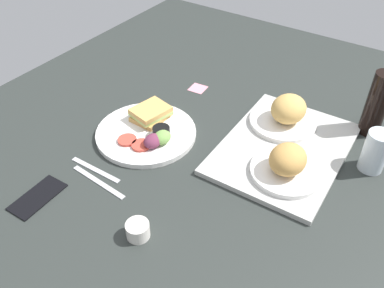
{
  "coord_description": "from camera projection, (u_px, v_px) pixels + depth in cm",
  "views": [
    {
      "loc": [
        75.22,
        51.9,
        78.04
      ],
      "look_at": [
        2.0,
        3.0,
        4.0
      ],
      "focal_mm": 38.04,
      "sensor_mm": 36.0,
      "label": 1
    }
  ],
  "objects": [
    {
      "name": "ground_plane",
      "position": [
        187.0,
        151.0,
        1.21
      ],
      "size": [
        190.0,
        150.0,
        3.0
      ],
      "primitive_type": "cube",
      "color": "#282D2B"
    },
    {
      "name": "serving_tray",
      "position": [
        284.0,
        149.0,
        1.18
      ],
      "size": [
        45.57,
        33.78,
        1.6
      ],
      "primitive_type": "cube",
      "rotation": [
        0.0,
        0.0,
        0.02
      ],
      "color": "#B2B2AD",
      "rests_on": "ground_plane"
    },
    {
      "name": "bread_plate_near",
      "position": [
        286.0,
        114.0,
        1.24
      ],
      "size": [
        20.5,
        20.5,
        9.6
      ],
      "color": "white",
      "rests_on": "serving_tray"
    },
    {
      "name": "bread_plate_far",
      "position": [
        287.0,
        164.0,
        1.07
      ],
      "size": [
        19.53,
        19.53,
        9.0
      ],
      "color": "white",
      "rests_on": "serving_tray"
    },
    {
      "name": "plate_with_salad",
      "position": [
        148.0,
        130.0,
        1.24
      ],
      "size": [
        30.48,
        30.48,
        5.4
      ],
      "color": "white",
      "rests_on": "ground_plane"
    },
    {
      "name": "drinking_glass",
      "position": [
        375.0,
        151.0,
        1.09
      ],
      "size": [
        6.73,
        6.73,
        12.1
      ],
      "primitive_type": "cylinder",
      "color": "silver",
      "rests_on": "ground_plane"
    },
    {
      "name": "soda_bottle",
      "position": [
        377.0,
        104.0,
        1.19
      ],
      "size": [
        6.4,
        6.4,
        20.36
      ],
      "primitive_type": "cylinder",
      "color": "black",
      "rests_on": "ground_plane"
    },
    {
      "name": "espresso_cup",
      "position": [
        138.0,
        230.0,
        0.94
      ],
      "size": [
        5.6,
        5.6,
        4.0
      ],
      "primitive_type": "cylinder",
      "color": "silver",
      "rests_on": "ground_plane"
    },
    {
      "name": "fork",
      "position": [
        95.0,
        169.0,
        1.12
      ],
      "size": [
        1.57,
        17.01,
        0.5
      ],
      "primitive_type": "cube",
      "rotation": [
        0.0,
        0.0,
        1.58
      ],
      "color": "#B7B7BC",
      "rests_on": "ground_plane"
    },
    {
      "name": "knife",
      "position": [
        98.0,
        182.0,
        1.09
      ],
      "size": [
        2.76,
        19.05,
        0.5
      ],
      "primitive_type": "cube",
      "rotation": [
        0.0,
        0.0,
        1.5
      ],
      "color": "#B7B7BC",
      "rests_on": "ground_plane"
    },
    {
      "name": "cell_phone",
      "position": [
        38.0,
        196.0,
        1.05
      ],
      "size": [
        14.58,
        7.58,
        0.8
      ],
      "primitive_type": "cube",
      "rotation": [
        0.0,
        0.0,
        0.03
      ],
      "color": "black",
      "rests_on": "ground_plane"
    },
    {
      "name": "sticky_note",
      "position": [
        198.0,
        88.0,
        1.45
      ],
      "size": [
        6.05,
        6.05,
        0.12
      ],
      "primitive_type": "cube",
      "rotation": [
        0.0,
        0.0,
        0.08
      ],
      "color": "pink",
      "rests_on": "ground_plane"
    }
  ]
}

